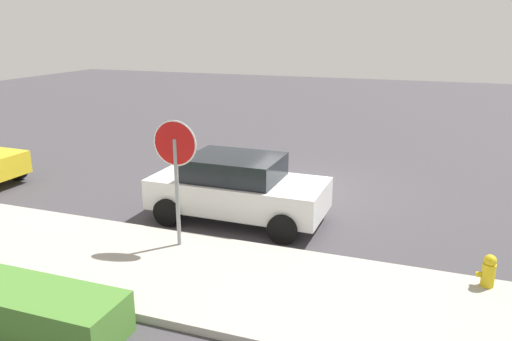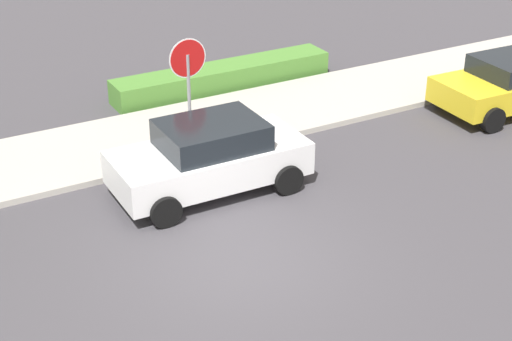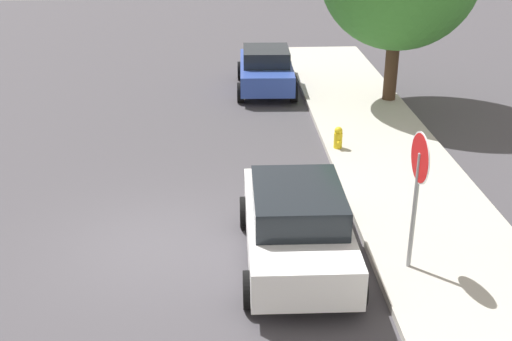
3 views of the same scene
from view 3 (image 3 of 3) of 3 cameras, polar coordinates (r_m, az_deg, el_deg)
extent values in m
plane|color=#423F44|center=(12.63, -8.87, -6.61)|extent=(60.00, 60.00, 0.00)
cube|color=#B2ADA3|center=(13.20, 15.88, -5.52)|extent=(32.00, 3.06, 0.14)
cylinder|color=gray|center=(11.42, 13.84, -3.89)|extent=(0.08, 0.08, 2.32)
cylinder|color=white|center=(10.98, 14.38, 1.08)|extent=(0.90, 0.05, 0.90)
cylinder|color=red|center=(10.98, 14.38, 1.08)|extent=(0.84, 0.06, 0.84)
cube|color=white|center=(11.70, 3.61, -5.30)|extent=(4.05, 1.83, 0.70)
cube|color=black|center=(11.35, 3.72, -2.78)|extent=(2.09, 1.60, 0.53)
cylinder|color=black|center=(10.85, 9.06, -10.22)|extent=(0.64, 0.23, 0.64)
cylinder|color=black|center=(10.66, -0.56, -10.57)|extent=(0.64, 0.23, 0.64)
cylinder|color=black|center=(13.17, 6.85, -3.56)|extent=(0.64, 0.23, 0.64)
cylinder|color=black|center=(13.01, -0.95, -3.73)|extent=(0.64, 0.23, 0.64)
cube|color=#2D479E|center=(21.93, 0.88, 8.76)|extent=(4.01, 1.84, 0.65)
cube|color=black|center=(21.64, 0.90, 10.14)|extent=(1.83, 1.56, 0.51)
cylinder|color=black|center=(20.77, 3.38, 6.97)|extent=(0.65, 0.24, 0.64)
cylinder|color=black|center=(20.71, -1.38, 6.95)|extent=(0.65, 0.24, 0.64)
cylinder|color=black|center=(23.35, 2.88, 8.89)|extent=(0.65, 0.24, 0.64)
cylinder|color=black|center=(23.30, -1.37, 8.88)|extent=(0.65, 0.24, 0.64)
cylinder|color=#422D1E|center=(20.79, 11.96, 9.13)|extent=(0.41, 0.41, 2.47)
cylinder|color=gold|center=(16.77, 7.29, 2.45)|extent=(0.22, 0.22, 0.55)
sphere|color=gold|center=(16.66, 7.35, 3.53)|extent=(0.21, 0.21, 0.21)
cylinder|color=gold|center=(16.62, 7.39, 2.44)|extent=(0.08, 0.09, 0.09)
camera|label=1|loc=(18.35, 36.53, 13.35)|focal=35.00mm
camera|label=2|loc=(20.25, -42.61, 22.56)|focal=55.00mm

